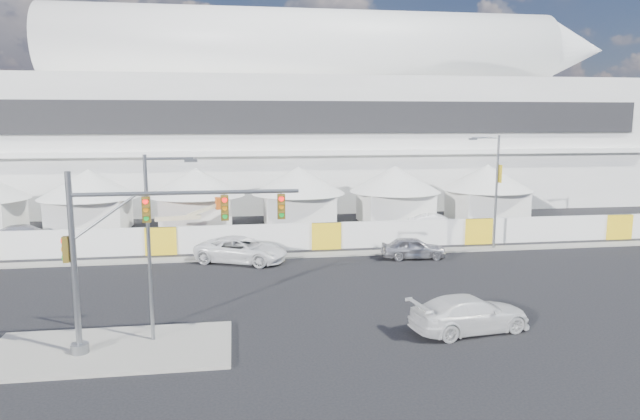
{
  "coord_description": "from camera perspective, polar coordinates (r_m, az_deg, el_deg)",
  "views": [
    {
      "loc": [
        -0.7,
        -26.72,
        9.65
      ],
      "look_at": [
        4.86,
        10.0,
        3.7
      ],
      "focal_mm": 32.0,
      "sensor_mm": 36.0,
      "label": 1
    }
  ],
  "objects": [
    {
      "name": "pickup_curb",
      "position": [
        39.12,
        -7.85,
        -3.96
      ],
      "size": [
        5.06,
        6.83,
        1.72
      ],
      "primitive_type": "imported",
      "rotation": [
        0.0,
        0.0,
        1.17
      ],
      "color": "white",
      "rests_on": "ground"
    },
    {
      "name": "ground",
      "position": [
        28.42,
        -6.81,
        -10.81
      ],
      "size": [
        160.0,
        160.0,
        0.0
      ],
      "primitive_type": "plane",
      "color": "black",
      "rests_on": "ground"
    },
    {
      "name": "boom_lift",
      "position": [
        46.45,
        -14.56,
        -2.03
      ],
      "size": [
        6.83,
        2.08,
        3.4
      ],
      "rotation": [
        0.0,
        0.0,
        0.18
      ],
      "color": "#B84911",
      "rests_on": "ground"
    },
    {
      "name": "stadium",
      "position": [
        68.87,
        -0.76,
        8.94
      ],
      "size": [
        80.0,
        24.8,
        21.98
      ],
      "color": "silver",
      "rests_on": "ground"
    },
    {
      "name": "hoarding_fence",
      "position": [
        42.65,
        0.61,
        -2.59
      ],
      "size": [
        70.0,
        0.25,
        2.0
      ],
      "primitive_type": "cube",
      "color": "white",
      "rests_on": "ground"
    },
    {
      "name": "median_island",
      "position": [
        26.13,
        -20.2,
        -12.98
      ],
      "size": [
        10.0,
        5.0,
        0.15
      ],
      "primitive_type": "cube",
      "color": "gray",
      "rests_on": "ground"
    },
    {
      "name": "traffic_mast",
      "position": [
        24.42,
        -18.99,
        -4.1
      ],
      "size": [
        9.44,
        0.73,
        7.48
      ],
      "color": "slate",
      "rests_on": "median_island"
    },
    {
      "name": "far_curb",
      "position": [
        45.38,
        18.8,
        -3.59
      ],
      "size": [
        80.0,
        1.2,
        0.12
      ],
      "primitive_type": "cube",
      "color": "gray",
      "rests_on": "ground"
    },
    {
      "name": "lot_car_c",
      "position": [
        49.95,
        -27.28,
        -2.18
      ],
      "size": [
        3.4,
        5.54,
        1.5
      ],
      "primitive_type": "imported",
      "rotation": [
        0.0,
        0.0,
        1.84
      ],
      "color": "silver",
      "rests_on": "ground"
    },
    {
      "name": "sedan_silver",
      "position": [
        40.36,
        9.33,
        -3.75
      ],
      "size": [
        2.08,
        4.55,
        1.51
      ],
      "primitive_type": "imported",
      "rotation": [
        0.0,
        0.0,
        1.5
      ],
      "color": "#AEADB2",
      "rests_on": "ground"
    },
    {
      "name": "streetlight_curb",
      "position": [
        43.79,
        17.03,
        2.52
      ],
      "size": [
        2.51,
        0.57,
        8.49
      ],
      "color": "slate",
      "rests_on": "ground"
    },
    {
      "name": "pickup_near",
      "position": [
        27.42,
        14.75,
        -9.99
      ],
      "size": [
        3.23,
        5.98,
        1.65
      ],
      "primitive_type": "imported",
      "rotation": [
        0.0,
        0.0,
        1.74
      ],
      "color": "silver",
      "rests_on": "ground"
    },
    {
      "name": "lot_car_a",
      "position": [
        49.49,
        11.6,
        -1.37
      ],
      "size": [
        2.91,
        5.19,
        1.62
      ],
      "primitive_type": "imported",
      "rotation": [
        0.0,
        0.0,
        1.31
      ],
      "color": "white",
      "rests_on": "ground"
    },
    {
      "name": "scaffold_tower",
      "position": [
        78.28,
        28.17,
        5.37
      ],
      "size": [
        4.4,
        4.4,
        12.0
      ],
      "primitive_type": null,
      "color": "#595B60",
      "rests_on": "ground"
    },
    {
      "name": "tent_row",
      "position": [
        51.15,
        -7.19,
        1.73
      ],
      "size": [
        53.4,
        8.4,
        5.4
      ],
      "color": "silver",
      "rests_on": "ground"
    },
    {
      "name": "lot_car_b",
      "position": [
        51.43,
        20.84,
        -1.56
      ],
      "size": [
        1.68,
        3.94,
        1.33
      ],
      "primitive_type": "imported",
      "rotation": [
        0.0,
        0.0,
        1.6
      ],
      "color": "black",
      "rests_on": "ground"
    },
    {
      "name": "streetlight_median",
      "position": [
        25.17,
        -16.31,
        -2.45
      ],
      "size": [
        2.22,
        0.22,
        8.04
      ],
      "color": "gray",
      "rests_on": "median_island"
    }
  ]
}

